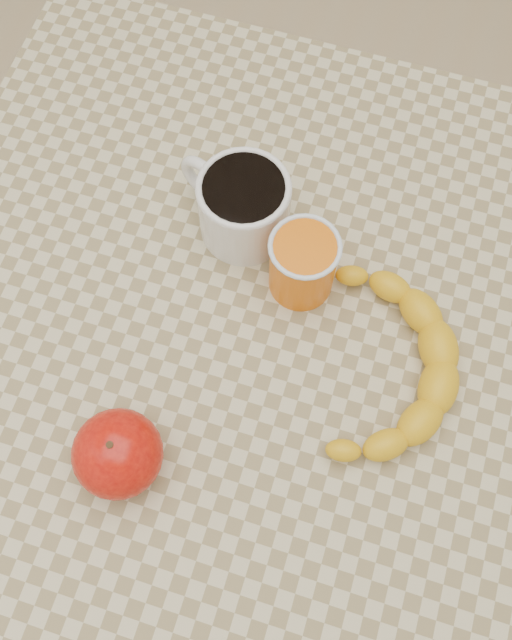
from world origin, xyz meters
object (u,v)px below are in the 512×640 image
(table, at_px, (256,353))
(coffee_mug, at_px, (242,204))
(orange_juice_glass, at_px, (303,264))
(apple, at_px, (118,454))
(banana, at_px, (386,367))

(table, height_order, coffee_mug, coffee_mug)
(table, xyz_separation_m, orange_juice_glass, (0.03, 0.06, 0.13))
(table, xyz_separation_m, coffee_mug, (-0.05, 0.11, 0.13))
(coffee_mug, distance_m, orange_juice_glass, 0.10)
(apple, height_order, banana, apple)
(table, xyz_separation_m, banana, (0.14, -0.01, 0.11))
(apple, bearing_deg, coffee_mug, 83.92)
(coffee_mug, bearing_deg, apple, -96.08)
(coffee_mug, bearing_deg, table, -65.84)
(orange_juice_glass, bearing_deg, apple, -115.10)
(apple, xyz_separation_m, banana, (0.22, 0.17, -0.02))
(table, height_order, banana, banana)
(coffee_mug, xyz_separation_m, apple, (-0.03, -0.29, -0.01))
(coffee_mug, distance_m, apple, 0.29)
(orange_juice_glass, bearing_deg, coffee_mug, 149.05)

